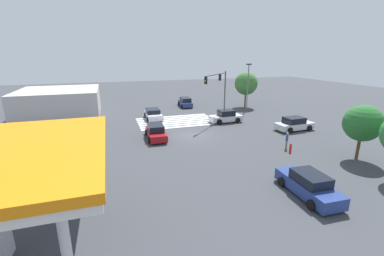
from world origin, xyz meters
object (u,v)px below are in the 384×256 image
object	(u,v)px
car_2	(308,185)
car_3	(185,102)
car_0	(153,114)
car_4	(36,153)
fire_hydrant	(290,148)
car_6	(156,132)
tree_corner_a	(363,123)
car_1	(226,117)
tree_corner_b	(246,84)
pedestrian	(287,139)
street_light_pole_a	(248,83)
traffic_signal_mast	(220,86)
car_5	(294,124)

from	to	relation	value
car_2	car_3	bearing A→B (deg)	0.97
car_0	car_4	xyz separation A→B (m)	(11.87, 11.71, 0.09)
car_0	fire_hydrant	distance (m)	19.31
car_6	car_0	bearing A→B (deg)	173.93
car_3	car_4	bearing A→B (deg)	139.70
car_2	tree_corner_a	xyz separation A→B (m)	(-8.31, -3.54, 2.48)
car_0	car_1	world-z (taller)	car_1
car_2	tree_corner_b	distance (m)	28.92
pedestrian	street_light_pole_a	xyz separation A→B (m)	(-4.88, -16.26, 3.56)
fire_hydrant	car_0	bearing A→B (deg)	-59.25
car_0	pedestrian	size ratio (longest dim) A/B	2.62
traffic_signal_mast	tree_corner_b	bearing A→B (deg)	175.60
street_light_pole_a	tree_corner_a	xyz separation A→B (m)	(0.77, 20.33, -1.26)
tree_corner_b	car_6	bearing A→B (deg)	34.70
car_0	pedestrian	xyz separation A→B (m)	(-10.18, 15.60, 0.22)
pedestrian	tree_corner_b	xyz separation A→B (m)	(-6.23, -19.16, 3.09)
car_3	car_4	world-z (taller)	car_4
car_6	fire_hydrant	distance (m)	13.64
car_1	fire_hydrant	bearing A→B (deg)	94.71
car_6	pedestrian	distance (m)	13.34
car_2	car_3	xyz separation A→B (m)	(-0.85, -30.44, 0.03)
traffic_signal_mast	pedestrian	xyz separation A→B (m)	(-1.62, 12.43, -3.80)
car_1	car_5	world-z (taller)	car_1
car_0	car_5	bearing A→B (deg)	55.09
car_2	car_3	world-z (taller)	car_2
pedestrian	street_light_pole_a	world-z (taller)	street_light_pole_a
traffic_signal_mast	street_light_pole_a	world-z (taller)	street_light_pole_a
tree_corner_a	car_5	bearing A→B (deg)	-94.91
car_3	car_5	world-z (taller)	car_5
traffic_signal_mast	tree_corner_a	world-z (taller)	traffic_signal_mast
tree_corner_b	car_4	bearing A→B (deg)	28.36
pedestrian	fire_hydrant	world-z (taller)	pedestrian
car_6	street_light_pole_a	world-z (taller)	street_light_pole_a
street_light_pole_a	car_1	bearing A→B (deg)	41.15
car_3	street_light_pole_a	world-z (taller)	street_light_pole_a
street_light_pole_a	fire_hydrant	world-z (taller)	street_light_pole_a
tree_corner_a	car_1	bearing A→B (deg)	-70.23
car_1	pedestrian	world-z (taller)	car_1
car_0	fire_hydrant	world-z (taller)	car_0
car_0	street_light_pole_a	xyz separation A→B (m)	(-15.06, -0.66, 3.78)
traffic_signal_mast	tree_corner_b	xyz separation A→B (m)	(-7.85, -6.73, -0.71)
traffic_signal_mast	tree_corner_a	size ratio (longest dim) A/B	1.37
car_2	fire_hydrant	bearing A→B (deg)	-27.91
fire_hydrant	pedestrian	bearing A→B (deg)	-107.29
traffic_signal_mast	pedestrian	world-z (taller)	traffic_signal_mast
pedestrian	street_light_pole_a	bearing A→B (deg)	-64.51
tree_corner_b	car_1	bearing A→B (deg)	47.83
traffic_signal_mast	fire_hydrant	distance (m)	14.15
traffic_signal_mast	car_0	xyz separation A→B (m)	(8.56, -3.17, -4.02)
car_2	car_0	bearing A→B (deg)	17.00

